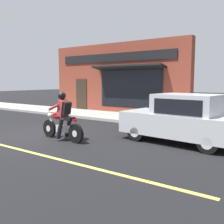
# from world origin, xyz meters

# --- Properties ---
(ground_plane) EXTENTS (80.00, 80.00, 0.00)m
(ground_plane) POSITION_xyz_m (0.00, 0.00, 0.00)
(ground_plane) COLOR black
(sidewalk_curb) EXTENTS (2.60, 22.00, 0.14)m
(sidewalk_curb) POSITION_xyz_m (5.21, 3.00, 0.07)
(sidewalk_curb) COLOR #9E9B93
(sidewalk_curb) RESTS_ON ground
(storefront_building) EXTENTS (1.25, 9.32, 4.20)m
(storefront_building) POSITION_xyz_m (6.74, 1.17, 2.11)
(storefront_building) COLOR brown
(storefront_building) RESTS_ON ground
(motorcycle_with_rider) EXTENTS (0.60, 2.02, 1.62)m
(motorcycle_with_rider) POSITION_xyz_m (-0.19, -1.46, 0.68)
(motorcycle_with_rider) COLOR black
(motorcycle_with_rider) RESTS_ON ground
(car_hatchback) EXTENTS (1.95, 3.90, 1.57)m
(car_hatchback) POSITION_xyz_m (1.76, -4.85, 0.77)
(car_hatchback) COLOR black
(car_hatchback) RESTS_ON ground
(traffic_cone) EXTENTS (0.36, 0.36, 0.60)m
(traffic_cone) POSITION_xyz_m (5.26, -2.98, 0.43)
(traffic_cone) COLOR black
(traffic_cone) RESTS_ON sidewalk_curb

